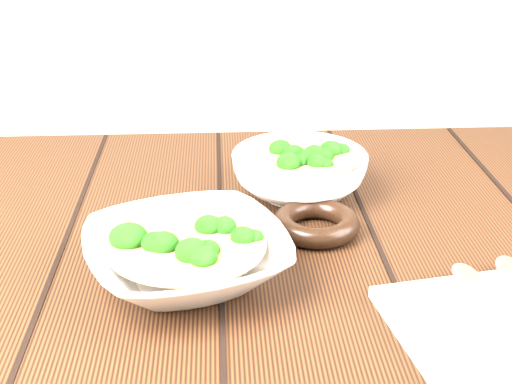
{
  "coord_description": "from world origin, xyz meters",
  "views": [
    {
      "loc": [
        -0.02,
        -0.81,
        1.19
      ],
      "look_at": [
        0.03,
        0.04,
        0.8
      ],
      "focal_mm": 50.0,
      "sensor_mm": 36.0,
      "label": 1
    }
  ],
  "objects_px": {
    "soup_bowl_back": "(299,172)",
    "table": "(237,316)",
    "napkin": "(510,327)",
    "soup_bowl_front": "(187,255)",
    "trivet": "(316,223)"
  },
  "relations": [
    {
      "from": "soup_bowl_back",
      "to": "table",
      "type": "bearing_deg",
      "value": -125.39
    },
    {
      "from": "table",
      "to": "napkin",
      "type": "xyz_separation_m",
      "value": [
        0.28,
        -0.22,
        0.13
      ]
    },
    {
      "from": "soup_bowl_back",
      "to": "napkin",
      "type": "xyz_separation_m",
      "value": [
        0.18,
        -0.35,
        -0.03
      ]
    },
    {
      "from": "soup_bowl_front",
      "to": "napkin",
      "type": "distance_m",
      "value": 0.36
    },
    {
      "from": "table",
      "to": "soup_bowl_front",
      "type": "height_order",
      "value": "soup_bowl_front"
    },
    {
      "from": "trivet",
      "to": "napkin",
      "type": "height_order",
      "value": "trivet"
    },
    {
      "from": "napkin",
      "to": "soup_bowl_front",
      "type": "bearing_deg",
      "value": 149.62
    },
    {
      "from": "soup_bowl_back",
      "to": "trivet",
      "type": "xyz_separation_m",
      "value": [
        0.01,
        -0.12,
        -0.02
      ]
    },
    {
      "from": "table",
      "to": "soup_bowl_front",
      "type": "bearing_deg",
      "value": -123.2
    },
    {
      "from": "table",
      "to": "soup_bowl_front",
      "type": "relative_size",
      "value": 4.14
    },
    {
      "from": "table",
      "to": "soup_bowl_back",
      "type": "height_order",
      "value": "soup_bowl_back"
    },
    {
      "from": "soup_bowl_back",
      "to": "trivet",
      "type": "bearing_deg",
      "value": -85.81
    },
    {
      "from": "trivet",
      "to": "soup_bowl_front",
      "type": "bearing_deg",
      "value": -147.92
    },
    {
      "from": "table",
      "to": "soup_bowl_front",
      "type": "distance_m",
      "value": 0.19
    },
    {
      "from": "trivet",
      "to": "napkin",
      "type": "distance_m",
      "value": 0.29
    }
  ]
}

